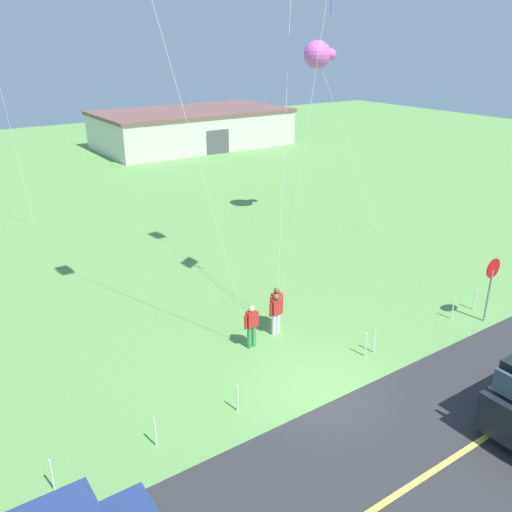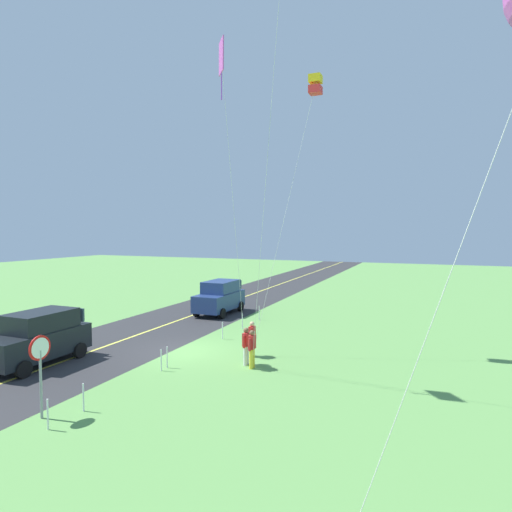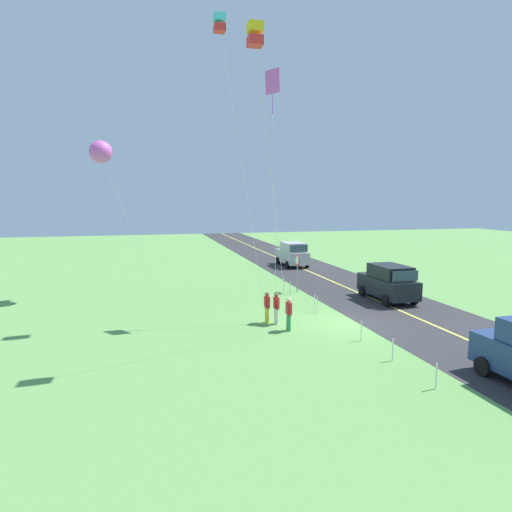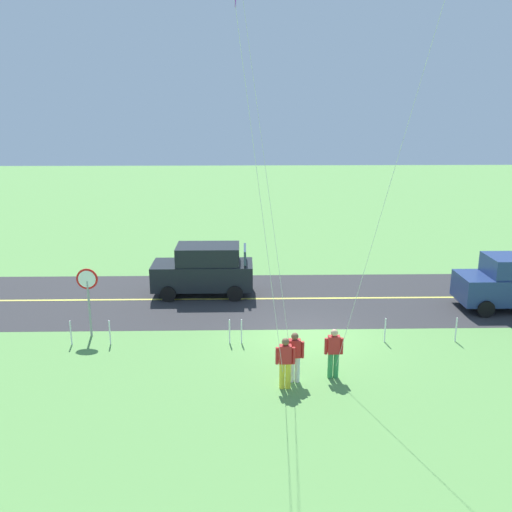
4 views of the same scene
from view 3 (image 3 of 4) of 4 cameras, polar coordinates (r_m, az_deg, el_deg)
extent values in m
cube|color=#60994C|center=(23.03, 11.90, -8.68)|extent=(120.00, 120.00, 0.10)
cube|color=#2D2D30|center=(25.01, 20.21, -7.57)|extent=(120.00, 7.00, 0.00)
cube|color=#E5E04C|center=(25.01, 20.22, -7.56)|extent=(120.00, 0.16, 0.00)
cube|color=black|center=(28.57, 16.72, -3.76)|extent=(4.40, 1.90, 1.10)
cube|color=black|center=(28.19, 17.06, -1.96)|extent=(2.73, 1.75, 0.80)
cube|color=#334756|center=(29.11, 15.94, -1.63)|extent=(0.10, 1.62, 0.64)
cube|color=#334756|center=(26.85, 18.86, -2.49)|extent=(0.10, 1.62, 0.60)
cylinder|color=black|center=(29.42, 13.65, -4.43)|extent=(0.68, 0.22, 0.68)
cylinder|color=black|center=(30.35, 16.83, -4.18)|extent=(0.68, 0.22, 0.68)
cylinder|color=black|center=(27.00, 16.52, -5.59)|extent=(0.68, 0.22, 0.68)
cylinder|color=black|center=(28.01, 19.87, -5.26)|extent=(0.68, 0.22, 0.68)
cylinder|color=black|center=(18.06, 27.42, -12.62)|extent=(0.68, 0.22, 0.68)
cube|color=#B7B7BC|center=(41.49, 4.73, -0.07)|extent=(4.40, 1.90, 1.10)
cube|color=#B7B7BC|center=(41.14, 4.86, 1.20)|extent=(2.73, 1.75, 0.80)
cube|color=#334756|center=(42.17, 4.37, 1.36)|extent=(0.10, 1.62, 0.64)
cube|color=#334756|center=(39.63, 5.63, 0.95)|extent=(0.10, 1.62, 0.60)
cylinder|color=black|center=(42.61, 2.88, -0.60)|extent=(0.68, 0.22, 0.68)
cylinder|color=black|center=(43.22, 5.28, -0.51)|extent=(0.68, 0.22, 0.68)
cylinder|color=black|center=(39.92, 4.11, -1.15)|extent=(0.68, 0.22, 0.68)
cylinder|color=black|center=(40.56, 6.65, -1.05)|extent=(0.68, 0.22, 0.68)
cylinder|color=gray|center=(29.92, 5.39, -2.67)|extent=(0.08, 0.08, 2.10)
cylinder|color=red|center=(29.74, 5.42, -0.54)|extent=(0.76, 0.04, 0.76)
cylinder|color=white|center=(29.73, 5.37, -0.54)|extent=(0.62, 0.01, 0.62)
cylinder|color=yellow|center=(22.42, 1.50, -7.74)|extent=(0.16, 0.16, 0.82)
cylinder|color=yellow|center=(22.59, 1.37, -7.63)|extent=(0.16, 0.16, 0.82)
cube|color=red|center=(22.33, 1.44, -5.98)|extent=(0.36, 0.22, 0.56)
cylinder|color=red|center=(22.12, 1.61, -6.24)|extent=(0.10, 0.10, 0.52)
cylinder|color=red|center=(22.57, 1.27, -5.96)|extent=(0.10, 0.10, 0.52)
sphere|color=brown|center=(22.25, 1.44, -5.00)|extent=(0.22, 0.22, 0.22)
cylinder|color=silver|center=(22.24, 2.72, -7.87)|extent=(0.16, 0.16, 0.82)
cylinder|color=silver|center=(22.41, 2.59, -7.75)|extent=(0.16, 0.16, 0.82)
cube|color=red|center=(22.16, 2.67, -6.09)|extent=(0.36, 0.22, 0.56)
cylinder|color=red|center=(21.95, 2.85, -6.36)|extent=(0.10, 0.10, 0.52)
cylinder|color=red|center=(22.39, 2.48, -6.08)|extent=(0.10, 0.10, 0.52)
sphere|color=brown|center=(22.07, 2.67, -5.11)|extent=(0.22, 0.22, 0.22)
cylinder|color=#338C4C|center=(21.20, 4.35, -8.66)|extent=(0.16, 0.16, 0.82)
cylinder|color=#338C4C|center=(21.36, 4.19, -8.53)|extent=(0.16, 0.16, 0.82)
cube|color=red|center=(21.10, 4.29, -6.79)|extent=(0.36, 0.22, 0.56)
cylinder|color=red|center=(20.89, 4.50, -7.08)|extent=(0.10, 0.10, 0.52)
cylinder|color=red|center=(21.33, 4.08, -6.77)|extent=(0.10, 0.10, 0.52)
sphere|color=#D8AD84|center=(21.01, 4.30, -5.76)|extent=(0.22, 0.22, 0.22)
cylinder|color=silver|center=(22.47, -1.64, 10.52)|extent=(1.99, 1.97, 14.98)
cube|color=#4CD8D8|center=(24.88, -4.78, 28.50)|extent=(0.56, 0.56, 0.36)
cube|color=red|center=(24.71, -4.77, 27.42)|extent=(0.56, 0.56, 0.36)
cylinder|color=silver|center=(22.39, 2.41, 6.99)|extent=(1.71, 0.27, 12.22)
cube|color=#D859BF|center=(23.99, 2.17, 21.76)|extent=(0.79, 0.60, 1.24)
cylinder|color=purple|center=(23.78, 2.16, 19.66)|extent=(0.04, 0.04, 1.40)
cylinder|color=silver|center=(19.03, 2.32, 7.34)|extent=(2.30, 2.26, 12.50)
cube|color=yellow|center=(18.78, -0.13, 27.59)|extent=(0.56, 0.56, 0.36)
cube|color=red|center=(18.61, -0.13, 26.14)|extent=(0.56, 0.56, 0.36)
cylinder|color=silver|center=(30.71, -16.16, 3.99)|extent=(2.36, 3.05, 9.20)
sphere|color=#D859BF|center=(29.72, -19.54, 12.64)|extent=(1.40, 1.40, 1.40)
sphere|color=#D859BF|center=(30.62, -19.40, 12.48)|extent=(0.60, 0.60, 0.60)
cylinder|color=silver|center=(16.19, 22.39, -14.23)|extent=(0.05, 0.05, 0.90)
cylinder|color=silver|center=(18.21, 17.36, -11.57)|extent=(0.05, 0.05, 0.90)
cylinder|color=silver|center=(20.30, 13.54, -9.46)|extent=(0.05, 0.05, 0.90)
cylinder|color=silver|center=(24.74, 7.97, -6.27)|extent=(0.05, 0.05, 0.90)
cylinder|color=silver|center=(25.12, 7.61, -6.05)|extent=(0.05, 0.05, 0.90)
cylinder|color=silver|center=(28.95, 4.47, -4.21)|extent=(0.05, 0.05, 0.90)
cylinder|color=silver|center=(30.22, 3.64, -3.71)|extent=(0.05, 0.05, 0.90)
camera|label=1|loc=(22.82, 48.99, 14.18)|focal=37.51mm
camera|label=2|loc=(36.96, -15.86, 6.29)|focal=30.04mm
camera|label=4|loc=(23.94, -37.46, 10.42)|focal=39.29mm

